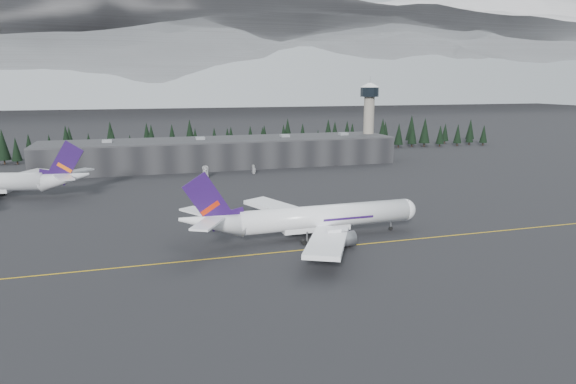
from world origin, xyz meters
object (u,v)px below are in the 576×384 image
object	(u,v)px
jet_main	(306,219)
gse_vehicle_b	(254,172)
terminal	(222,152)
gse_vehicle_a	(206,176)
control_tower	(369,112)

from	to	relation	value
jet_main	gse_vehicle_b	bearing A→B (deg)	83.61
terminal	gse_vehicle_a	bearing A→B (deg)	-112.35
terminal	gse_vehicle_a	size ratio (longest dim) A/B	30.86
jet_main	gse_vehicle_a	xyz separation A→B (m)	(-12.45, 89.67, -4.38)
terminal	gse_vehicle_b	xyz separation A→B (m)	(8.99, -25.24, -5.62)
gse_vehicle_a	gse_vehicle_b	size ratio (longest dim) A/B	1.29
terminal	gse_vehicle_a	distance (m)	31.95
jet_main	terminal	bearing A→B (deg)	89.04
gse_vehicle_b	terminal	bearing A→B (deg)	-169.66
jet_main	gse_vehicle_a	bearing A→B (deg)	96.71
terminal	jet_main	bearing A→B (deg)	-89.77
gse_vehicle_a	terminal	bearing A→B (deg)	77.56
control_tower	terminal	bearing A→B (deg)	-177.71
gse_vehicle_a	gse_vehicle_b	xyz separation A→B (m)	(20.96, 3.86, -0.04)
jet_main	gse_vehicle_a	world-z (taller)	jet_main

